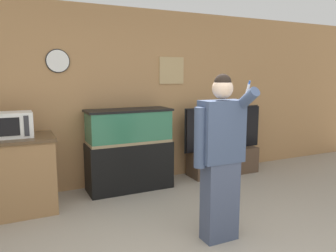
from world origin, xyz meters
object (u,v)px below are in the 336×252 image
(microwave, at_px, (8,125))
(person_standing, at_px, (220,156))
(tv_on_stand, at_px, (223,154))
(aquarium_on_stand, at_px, (129,149))

(microwave, xyz_separation_m, person_standing, (1.85, -1.62, -0.20))
(person_standing, bearing_deg, tv_on_stand, 53.97)
(aquarium_on_stand, bearing_deg, microwave, -173.65)
(microwave, relative_size, aquarium_on_stand, 0.45)
(microwave, xyz_separation_m, aquarium_on_stand, (1.53, 0.17, -0.48))
(aquarium_on_stand, bearing_deg, person_standing, -79.88)
(aquarium_on_stand, xyz_separation_m, tv_on_stand, (1.64, 0.03, -0.25))
(microwave, height_order, tv_on_stand, microwave)
(tv_on_stand, distance_m, person_standing, 2.31)
(aquarium_on_stand, relative_size, tv_on_stand, 0.84)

